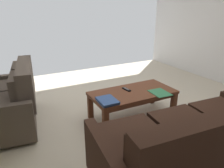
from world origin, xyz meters
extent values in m
cube|color=beige|center=(0.00, 0.00, 0.00)|extent=(5.14, 5.26, 0.01)
cylinder|color=black|center=(-0.63, 0.98, 0.03)|extent=(0.05, 0.05, 0.06)
cylinder|color=black|center=(0.85, 0.87, 0.03)|extent=(0.05, 0.05, 0.06)
cube|color=#382116|center=(0.14, 1.27, 0.25)|extent=(1.70, 0.94, 0.38)
cube|color=#382116|center=(0.14, 1.25, 0.49)|extent=(0.57, 0.75, 0.10)
cube|color=#382116|center=(0.68, 1.20, 0.49)|extent=(0.57, 0.75, 0.10)
cube|color=#382116|center=(0.16, 1.50, 0.61)|extent=(0.50, 0.16, 0.31)
cube|color=#382116|center=(0.70, 1.46, 0.61)|extent=(0.50, 0.16, 0.31)
cylinder|color=black|center=(1.34, -0.94, 0.03)|extent=(0.06, 0.06, 0.06)
cylinder|color=black|center=(1.44, -0.03, 0.03)|extent=(0.06, 0.06, 0.06)
cube|color=brown|center=(1.74, -0.53, 0.24)|extent=(0.94, 1.16, 0.35)
cube|color=brown|center=(1.72, -0.79, 0.46)|extent=(0.77, 0.58, 0.10)
cube|color=brown|center=(1.39, -0.49, 0.61)|extent=(0.30, 1.08, 0.50)
cube|color=brown|center=(1.47, -0.76, 0.61)|extent=(0.17, 0.49, 0.36)
cube|color=brown|center=(1.53, -0.23, 0.61)|extent=(0.17, 0.49, 0.36)
cube|color=brown|center=(1.67, -1.11, 0.31)|extent=(0.83, 0.19, 0.51)
cube|color=brown|center=(0.03, 0.10, 0.40)|extent=(1.23, 0.60, 0.04)
cube|color=brown|center=(0.03, 0.10, 0.35)|extent=(1.13, 0.54, 0.05)
cube|color=brown|center=(-0.54, -0.16, 0.19)|extent=(0.07, 0.07, 0.38)
cube|color=brown|center=(0.60, -0.16, 0.19)|extent=(0.07, 0.07, 0.38)
cube|color=brown|center=(-0.54, 0.35, 0.19)|extent=(0.07, 0.07, 0.38)
cube|color=brown|center=(0.60, 0.35, 0.19)|extent=(0.07, 0.07, 0.38)
cube|color=#385693|center=(0.51, 0.25, 0.43)|extent=(0.24, 0.27, 0.03)
cube|color=#385693|center=(0.52, 0.25, 0.45)|extent=(0.23, 0.29, 0.02)
cube|color=black|center=(0.08, 0.00, 0.43)|extent=(0.06, 0.16, 0.02)
cube|color=#59595B|center=(0.08, 0.00, 0.44)|extent=(0.05, 0.11, 0.00)
cube|color=#337F51|center=(-0.29, 0.32, 0.42)|extent=(0.25, 0.31, 0.01)
camera|label=1|loc=(1.56, 2.38, 1.56)|focal=32.77mm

